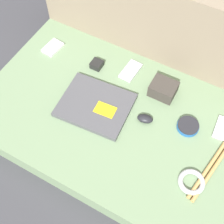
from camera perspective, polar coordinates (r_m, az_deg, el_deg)
ground_plane at (r=1.46m, az=0.00°, el=-2.67°), size 8.00×8.00×0.00m
couch_seat at (r=1.41m, az=0.00°, el=-1.59°), size 1.18×0.74×0.11m
couch_backrest at (r=1.53m, az=8.82°, el=15.69°), size 1.18×0.20×0.51m
laptop at (r=1.38m, az=-3.02°, el=1.29°), size 0.32×0.27×0.03m
computer_mouse at (r=1.35m, az=6.06°, el=-1.22°), size 0.08×0.06×0.03m
speaker_puck at (r=1.36m, az=13.73°, el=-2.54°), size 0.09×0.09×0.02m
phone_silver at (r=1.63m, az=-10.78°, el=11.52°), size 0.08×0.11×0.01m
phone_black at (r=1.41m, az=19.73°, el=-2.89°), size 0.08×0.11×0.01m
phone_small at (r=1.50m, az=3.43°, el=7.55°), size 0.07×0.13×0.01m
camera_pouch at (r=1.42m, az=9.35°, el=4.18°), size 0.11×0.10×0.06m
charger_brick at (r=1.51m, az=-2.81°, el=8.69°), size 0.05×0.05×0.03m
cable_coil at (r=1.26m, az=14.33°, el=-12.29°), size 0.10×0.10×0.02m
drumstick_pair at (r=1.33m, az=18.39°, el=-8.58°), size 0.10×0.39×0.02m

